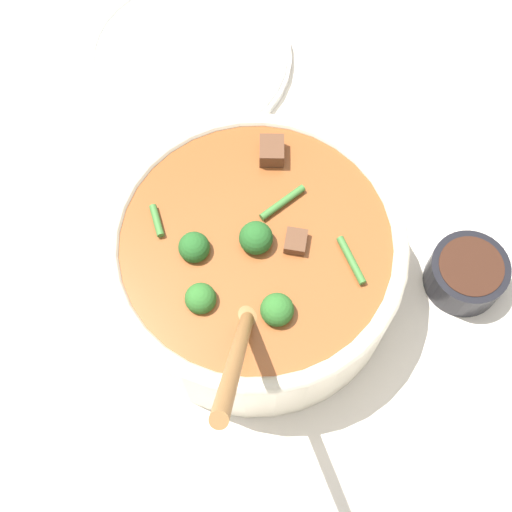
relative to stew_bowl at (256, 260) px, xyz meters
name	(u,v)px	position (x,y,z in m)	size (l,w,h in m)	color
ground_plane	(256,283)	(0.00, 0.00, -0.06)	(4.00, 4.00, 0.00)	silver
stew_bowl	(256,260)	(0.00, 0.00, 0.00)	(0.32, 0.29, 0.30)	beige
condiment_bowl	(467,273)	(0.11, 0.19, -0.04)	(0.08, 0.08, 0.04)	black
empty_plate	(187,56)	(-0.30, 0.07, -0.05)	(0.26, 0.26, 0.02)	white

